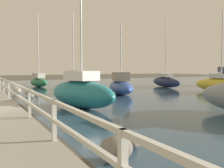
{
  "coord_description": "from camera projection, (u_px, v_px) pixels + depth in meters",
  "views": [
    {
      "loc": [
        0.13,
        -12.46,
        2.01
      ],
      "look_at": [
        5.28,
        -2.46,
        1.3
      ],
      "focal_mm": 42.0,
      "sensor_mm": 36.0,
      "label": 1
    }
  ],
  "objects": [
    {
      "name": "railing",
      "position": [
        17.0,
        91.0,
        11.83
      ],
      "size": [
        0.1,
        32.5,
        0.96
      ],
      "color": "beige",
      "rests_on": "dock_walkway"
    },
    {
      "name": "boulder_far_strip",
      "position": [
        17.0,
        91.0,
        20.11
      ],
      "size": [
        0.61,
        0.55,
        0.46
      ],
      "color": "gray",
      "rests_on": "ground"
    },
    {
      "name": "boulder_downstream",
      "position": [
        132.0,
        142.0,
        6.49
      ],
      "size": [
        0.4,
        0.36,
        0.3
      ],
      "color": "gray",
      "rests_on": "ground"
    },
    {
      "name": "boulder_water_edge",
      "position": [
        18.0,
        90.0,
        21.39
      ],
      "size": [
        0.43,
        0.39,
        0.33
      ],
      "color": "slate",
      "rests_on": "ground"
    },
    {
      "name": "boulder_mid_strip",
      "position": [
        116.0,
        149.0,
        5.6
      ],
      "size": [
        0.73,
        0.65,
        0.55
      ],
      "color": "#666056",
      "rests_on": "ground"
    },
    {
      "name": "boulder_near_dock",
      "position": [
        30.0,
        93.0,
        18.53
      ],
      "size": [
        0.65,
        0.58,
        0.49
      ],
      "color": "gray",
      "rests_on": "ground"
    },
    {
      "name": "boulder_upstream",
      "position": [
        31.0,
        96.0,
        17.07
      ],
      "size": [
        0.42,
        0.38,
        0.32
      ],
      "color": "slate",
      "rests_on": "ground"
    },
    {
      "name": "sailboat_yellow",
      "position": [
        221.0,
        85.0,
        20.78
      ],
      "size": [
        1.28,
        5.53,
        6.42
      ],
      "rotation": [
        0.0,
        0.0,
        -0.05
      ],
      "color": "gold",
      "rests_on": "water_surface"
    },
    {
      "name": "sailboat_green",
      "position": [
        39.0,
        81.0,
        27.21
      ],
      "size": [
        1.83,
        3.53,
        7.6
      ],
      "rotation": [
        0.0,
        0.0,
        0.2
      ],
      "color": "#236B42",
      "rests_on": "water_surface"
    },
    {
      "name": "sailboat_blue",
      "position": [
        121.0,
        86.0,
        19.96
      ],
      "size": [
        3.13,
        5.52,
        5.29
      ],
      "rotation": [
        0.0,
        0.0,
        -0.32
      ],
      "color": "#2D4C9E",
      "rests_on": "water_surface"
    },
    {
      "name": "sailboat_teal",
      "position": [
        81.0,
        92.0,
        12.98
      ],
      "size": [
        2.77,
        4.86,
        7.74
      ],
      "rotation": [
        0.0,
        0.0,
        0.29
      ],
      "color": "#1E707A",
      "rests_on": "water_surface"
    },
    {
      "name": "sailboat_navy",
      "position": [
        165.0,
        81.0,
        26.79
      ],
      "size": [
        2.11,
        5.73,
        7.0
      ],
      "rotation": [
        0.0,
        0.0,
        -0.21
      ],
      "color": "#192347",
      "rests_on": "water_surface"
    },
    {
      "name": "sailboat_red",
      "position": [
        73.0,
        81.0,
        24.91
      ],
      "size": [
        2.0,
        3.46,
        7.28
      ],
      "rotation": [
        0.0,
        0.0,
        -0.34
      ],
      "color": "red",
      "rests_on": "water_surface"
    }
  ]
}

